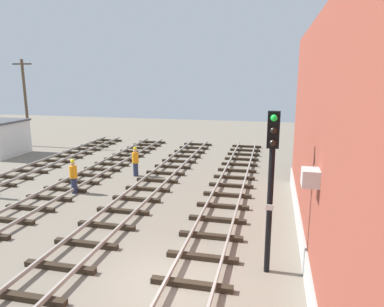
# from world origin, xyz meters

# --- Properties ---
(ground_plane) EXTENTS (80.00, 80.00, 0.00)m
(ground_plane) POSITION_xyz_m (0.00, 0.00, 0.00)
(ground_plane) COLOR slate
(track_near_building) EXTENTS (2.50, 44.80, 0.32)m
(track_near_building) POSITION_xyz_m (0.81, -0.00, 0.13)
(track_near_building) COLOR #2D2319
(track_near_building) RESTS_ON ground
(track_centre) EXTENTS (2.50, 44.80, 0.32)m
(track_centre) POSITION_xyz_m (-3.58, -0.00, 0.13)
(track_centre) COLOR #2D2319
(track_centre) RESTS_ON ground
(signal_mast) EXTENTS (0.36, 0.40, 5.16)m
(signal_mast) POSITION_xyz_m (2.97, 1.39, 3.25)
(signal_mast) COLOR black
(signal_mast) RESTS_ON ground
(control_hut) EXTENTS (3.00, 3.80, 2.76)m
(control_hut) POSITION_xyz_m (-17.87, 14.09, 1.39)
(control_hut) COLOR silver
(control_hut) RESTS_ON ground
(utility_pole_far) EXTENTS (1.80, 0.24, 7.54)m
(utility_pole_far) POSITION_xyz_m (-18.17, 17.84, 3.96)
(utility_pole_far) COLOR brown
(utility_pole_far) RESTS_ON ground
(track_worker_foreground) EXTENTS (0.40, 0.40, 1.87)m
(track_worker_foreground) POSITION_xyz_m (-7.27, 7.05, 0.93)
(track_worker_foreground) COLOR #262D4C
(track_worker_foreground) RESTS_ON ground
(track_worker_distant) EXTENTS (0.40, 0.40, 1.87)m
(track_worker_distant) POSITION_xyz_m (-5.30, 10.90, 0.93)
(track_worker_distant) COLOR #262D4C
(track_worker_distant) RESTS_ON ground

